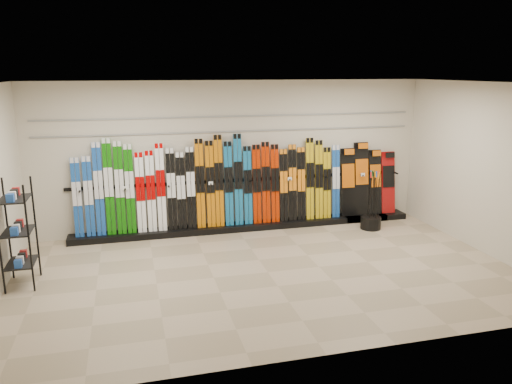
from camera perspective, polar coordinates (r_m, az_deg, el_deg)
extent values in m
plane|color=gray|center=(8.20, 1.36, -9.14)|extent=(8.00, 8.00, 0.00)
plane|color=beige|center=(10.12, -2.47, 4.15)|extent=(8.00, 0.00, 8.00)
plane|color=beige|center=(9.62, 25.01, 2.34)|extent=(0.00, 5.00, 5.00)
plane|color=silver|center=(7.55, 1.49, 12.30)|extent=(8.00, 8.00, 0.00)
cube|color=black|center=(10.30, -0.91, -3.91)|extent=(8.00, 0.40, 0.12)
cube|color=#16489C|center=(9.89, -19.77, -0.63)|extent=(0.17, 0.16, 1.50)
cube|color=#16489C|center=(9.87, -18.58, -0.51)|extent=(0.17, 0.16, 1.52)
cube|color=#16489C|center=(9.84, -17.53, 0.29)|extent=(0.17, 0.19, 1.77)
cube|color=#106308|center=(9.83, -16.46, 0.56)|extent=(0.17, 0.19, 1.84)
cube|color=#106308|center=(9.83, -15.32, 0.44)|extent=(0.17, 0.19, 1.78)
cube|color=#106308|center=(9.83, -14.22, 0.32)|extent=(0.17, 0.18, 1.71)
cube|color=white|center=(9.84, -13.06, -0.08)|extent=(0.17, 0.17, 1.55)
cube|color=white|center=(9.84, -11.93, 0.06)|extent=(0.17, 0.17, 1.58)
cube|color=white|center=(9.84, -10.83, 0.51)|extent=(0.17, 0.18, 1.71)
cube|color=black|center=(9.87, -9.65, 0.29)|extent=(0.17, 0.17, 1.61)
cube|color=black|center=(9.89, -8.56, 0.10)|extent=(0.17, 0.16, 1.52)
cube|color=black|center=(9.90, -7.46, 0.45)|extent=(0.17, 0.17, 1.62)
cube|color=#CA6C08|center=(9.92, -6.41, 0.95)|extent=(0.17, 0.19, 1.77)
cube|color=#CA6C08|center=(9.95, -5.25, 0.88)|extent=(0.17, 0.18, 1.72)
cube|color=#CA6C08|center=(9.97, -4.26, 1.26)|extent=(0.17, 0.19, 1.83)
cube|color=#13639A|center=(10.01, -3.15, 0.93)|extent=(0.17, 0.18, 1.70)
cube|color=#13639A|center=(10.04, -2.04, 1.40)|extent=(0.17, 0.19, 1.84)
cube|color=#13639A|center=(10.10, -0.94, 0.75)|extent=(0.17, 0.17, 1.59)
cube|color=#B62200|center=(10.15, 0.09, 0.88)|extent=(0.17, 0.17, 1.61)
cube|color=#B62200|center=(10.19, 1.14, 1.07)|extent=(0.17, 0.18, 1.66)
cube|color=#B62200|center=(10.25, 2.20, 0.97)|extent=(0.17, 0.17, 1.60)
cube|color=black|center=(10.31, 3.19, 0.74)|extent=(0.17, 0.16, 1.50)
cube|color=black|center=(10.36, 4.20, 1.05)|extent=(0.17, 0.17, 1.59)
cube|color=black|center=(10.43, 5.19, 0.93)|extent=(0.17, 0.16, 1.52)
cube|color=#BE9D12|center=(10.48, 6.19, 1.49)|extent=(0.17, 0.18, 1.71)
cube|color=#BE9D12|center=(10.56, 7.22, 1.39)|extent=(0.17, 0.18, 1.65)
cube|color=#BE9D12|center=(10.64, 8.12, 1.03)|extent=(0.17, 0.16, 1.50)
cube|color=#16489C|center=(10.71, 9.11, 1.19)|extent=(0.17, 0.16, 1.54)
cube|color=black|center=(10.88, 10.45, 1.10)|extent=(0.32, 0.23, 1.45)
cube|color=black|center=(11.02, 11.96, 1.48)|extent=(0.33, 0.24, 1.56)
cube|color=black|center=(11.17, 13.43, 1.12)|extent=(0.28, 0.22, 1.39)
cube|color=#990C0C|center=(11.32, 14.87, 1.07)|extent=(0.31, 0.21, 1.34)
cube|color=black|center=(8.28, -25.55, -4.35)|extent=(0.40, 0.60, 1.62)
cylinder|color=black|center=(10.57, 12.97, -3.45)|extent=(0.42, 0.42, 0.25)
cylinder|color=black|center=(10.41, 12.86, -0.94)|extent=(0.03, 0.08, 1.18)
cylinder|color=black|center=(10.37, 13.71, -1.04)|extent=(0.05, 0.04, 1.18)
cylinder|color=black|center=(10.53, 12.81, -0.76)|extent=(0.08, 0.06, 1.18)
cylinder|color=black|center=(10.55, 13.05, -0.74)|extent=(0.07, 0.11, 1.18)
cylinder|color=black|center=(10.50, 13.69, -0.85)|extent=(0.12, 0.14, 1.17)
cylinder|color=black|center=(10.45, 13.30, -0.90)|extent=(0.10, 0.04, 1.18)
cylinder|color=black|center=(10.50, 13.44, -0.84)|extent=(0.07, 0.10, 1.18)
cylinder|color=black|center=(10.44, 12.89, -0.89)|extent=(0.03, 0.11, 1.18)
cube|color=gray|center=(10.03, -2.48, 6.95)|extent=(7.60, 0.02, 0.03)
cube|color=gray|center=(10.00, -2.50, 8.65)|extent=(7.60, 0.02, 0.03)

